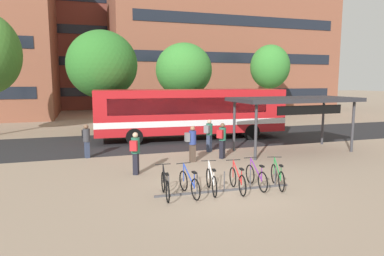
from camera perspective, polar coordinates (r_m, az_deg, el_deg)
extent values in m
plane|color=gray|center=(12.19, 5.14, -10.05)|extent=(200.00, 200.00, 0.00)
cube|color=#232326|center=(21.55, -5.34, -2.15)|extent=(80.00, 7.20, 0.01)
cube|color=red|center=(21.83, -0.19, 2.90)|extent=(12.13, 3.26, 2.70)
cube|color=white|center=(21.90, -0.19, 1.21)|extent=(12.15, 3.28, 0.36)
cube|color=black|center=(23.70, 12.76, 5.84)|extent=(1.14, 2.35, 0.40)
cube|color=black|center=(23.99, 13.83, 3.77)|extent=(0.21, 2.19, 1.40)
cube|color=black|center=(22.94, -1.68, 4.16)|extent=(9.83, 0.65, 0.97)
cube|color=black|center=(20.52, -0.15, 3.72)|extent=(9.83, 0.65, 0.97)
cylinder|color=black|center=(24.23, 7.69, 0.12)|extent=(1.02, 0.36, 1.00)
cylinder|color=black|center=(22.13, 9.94, -0.67)|extent=(1.02, 0.36, 1.00)
cylinder|color=black|center=(22.53, -10.13, -0.52)|extent=(1.02, 0.36, 1.00)
cylinder|color=black|center=(20.26, -9.63, -1.45)|extent=(1.02, 0.36, 1.00)
cube|color=#47474C|center=(11.91, 5.39, -10.34)|extent=(4.83, 0.29, 0.06)
cylinder|color=#47474C|center=(11.30, -3.92, -9.64)|extent=(0.04, 0.04, 0.70)
cylinder|color=#47474C|center=(11.52, 0.86, -9.27)|extent=(0.04, 0.04, 0.70)
cylinder|color=#47474C|center=(11.82, 5.41, -8.87)|extent=(0.04, 0.04, 0.70)
cylinder|color=#47474C|center=(12.18, 9.71, -8.43)|extent=(0.04, 0.04, 0.70)
cylinder|color=#47474C|center=(12.61, 13.73, -7.98)|extent=(0.04, 0.04, 0.70)
torus|color=black|center=(11.71, -4.86, -9.01)|extent=(0.11, 0.71, 0.70)
torus|color=black|center=(10.74, -4.11, -10.57)|extent=(0.11, 0.71, 0.70)
cube|color=black|center=(11.15, -4.53, -8.19)|extent=(0.12, 0.92, 0.58)
cylinder|color=black|center=(10.76, -4.20, -9.07)|extent=(0.03, 0.03, 0.55)
cube|color=black|center=(10.68, -4.21, -7.71)|extent=(0.12, 0.23, 0.05)
cylinder|color=black|center=(11.60, -4.86, -7.55)|extent=(0.03, 0.03, 0.65)
cylinder|color=black|center=(11.52, -4.88, -6.05)|extent=(0.52, 0.08, 0.03)
torus|color=black|center=(11.82, -1.44, -8.82)|extent=(0.11, 0.70, 0.70)
torus|color=black|center=(10.92, 0.60, -10.24)|extent=(0.11, 0.70, 0.70)
cube|color=#1E3DB2|center=(11.29, -0.51, -7.95)|extent=(0.12, 0.92, 0.58)
cylinder|color=#1E3DB2|center=(10.93, 0.38, -8.77)|extent=(0.03, 0.03, 0.55)
cube|color=black|center=(10.86, 0.39, -7.44)|extent=(0.12, 0.23, 0.05)
cylinder|color=#1E3DB2|center=(11.71, -1.41, -7.38)|extent=(0.03, 0.03, 0.65)
cylinder|color=black|center=(11.63, -1.42, -5.88)|extent=(0.52, 0.08, 0.03)
torus|color=black|center=(12.16, 2.76, -8.34)|extent=(0.16, 0.70, 0.70)
torus|color=black|center=(11.21, 3.77, -9.77)|extent=(0.16, 0.70, 0.70)
cube|color=silver|center=(11.62, 3.24, -7.52)|extent=(0.18, 0.91, 0.58)
cylinder|color=silver|center=(11.22, 3.68, -8.34)|extent=(0.03, 0.03, 0.55)
cube|color=black|center=(11.15, 3.69, -7.04)|extent=(0.14, 0.23, 0.05)
cylinder|color=silver|center=(12.06, 2.79, -6.93)|extent=(0.04, 0.04, 0.65)
cylinder|color=black|center=(11.98, 2.80, -5.48)|extent=(0.52, 0.11, 0.03)
torus|color=black|center=(12.35, 6.83, -8.14)|extent=(0.13, 0.70, 0.70)
torus|color=black|center=(11.42, 8.42, -9.50)|extent=(0.13, 0.70, 0.70)
cube|color=red|center=(11.82, 7.59, -7.31)|extent=(0.14, 0.92, 0.58)
cylinder|color=red|center=(11.44, 8.28, -8.09)|extent=(0.03, 0.03, 0.55)
cube|color=black|center=(11.37, 8.31, -6.81)|extent=(0.13, 0.23, 0.05)
cylinder|color=red|center=(12.25, 6.89, -6.75)|extent=(0.04, 0.04, 0.65)
cylinder|color=black|center=(12.17, 6.91, -5.32)|extent=(0.52, 0.09, 0.03)
torus|color=black|center=(12.80, 9.68, -7.62)|extent=(0.08, 0.71, 0.70)
torus|color=black|center=(11.92, 11.75, -8.84)|extent=(0.08, 0.71, 0.70)
cube|color=#702893|center=(12.29, 10.67, -6.78)|extent=(0.08, 0.92, 0.58)
cylinder|color=#702893|center=(11.93, 11.57, -7.50)|extent=(0.03, 0.03, 0.55)
cube|color=black|center=(11.87, 11.60, -6.27)|extent=(0.11, 0.22, 0.05)
cylinder|color=#702893|center=(12.70, 9.75, -6.27)|extent=(0.03, 0.03, 0.65)
cylinder|color=black|center=(12.63, 9.78, -4.89)|extent=(0.52, 0.05, 0.03)
torus|color=black|center=(13.06, 13.50, -7.41)|extent=(0.24, 0.69, 0.70)
torus|color=black|center=(12.12, 14.72, -8.66)|extent=(0.24, 0.69, 0.70)
cube|color=#1E7F38|center=(12.53, 14.11, -6.60)|extent=(0.30, 0.89, 0.58)
cylinder|color=#1E7F38|center=(12.14, 14.64, -7.33)|extent=(0.04, 0.04, 0.55)
cube|color=black|center=(12.07, 14.68, -6.12)|extent=(0.16, 0.24, 0.05)
cylinder|color=#1E7F38|center=(12.97, 13.57, -6.09)|extent=(0.04, 0.04, 0.65)
cylinder|color=black|center=(12.90, 13.62, -4.74)|extent=(0.51, 0.18, 0.03)
cylinder|color=#38383D|center=(16.39, 10.62, -0.70)|extent=(0.14, 0.14, 2.68)
cylinder|color=#38383D|center=(19.91, 25.28, 0.18)|extent=(0.14, 0.14, 2.68)
cylinder|color=#38383D|center=(18.39, 7.08, 0.30)|extent=(0.14, 0.14, 2.68)
cylinder|color=#38383D|center=(21.59, 21.04, 0.96)|extent=(0.14, 0.14, 2.68)
cube|color=#28282D|center=(18.78, 16.72, 4.60)|extent=(6.68, 3.25, 0.20)
cube|color=black|center=(17.78, 19.10, 2.88)|extent=(3.72, 0.17, 0.44)
cube|color=black|center=(13.97, -9.35, -5.91)|extent=(0.29, 0.32, 0.88)
cylinder|color=#23664C|center=(13.82, -9.42, -2.88)|extent=(0.45, 0.45, 0.62)
sphere|color=tan|center=(13.74, -9.46, -1.17)|extent=(0.22, 0.22, 0.22)
cube|color=#B21E23|center=(13.56, -9.73, -2.96)|extent=(0.33, 0.28, 0.40)
cube|color=black|center=(16.65, 5.08, -3.57)|extent=(0.33, 0.32, 0.90)
cylinder|color=#23664C|center=(16.52, 5.11, -0.99)|extent=(0.48, 0.48, 0.62)
sphere|color=brown|center=(16.46, 5.13, 0.46)|extent=(0.22, 0.22, 0.22)
cube|color=#B21E23|center=(16.28, 4.71, -1.00)|extent=(0.32, 0.33, 0.40)
cube|color=#2D3851|center=(17.51, -17.14, -3.48)|extent=(0.26, 0.30, 0.80)
cylinder|color=#333338|center=(17.39, -17.23, -1.17)|extent=(0.41, 0.41, 0.63)
sphere|color=brown|center=(17.33, -17.29, 0.21)|extent=(0.22, 0.22, 0.22)
cube|color=black|center=(17.63, -17.45, -0.96)|extent=(0.32, 0.24, 0.40)
cube|color=#2D3851|center=(18.14, 2.89, -2.57)|extent=(0.33, 0.32, 0.92)
cylinder|color=#23664C|center=(18.02, 2.91, -0.21)|extent=(0.48, 0.48, 0.60)
sphere|color=tan|center=(17.96, 2.92, 1.08)|extent=(0.22, 0.22, 0.22)
cube|color=slate|center=(17.79, 2.50, -0.21)|extent=(0.32, 0.33, 0.40)
cube|color=#47382D|center=(15.89, 0.09, -4.21)|extent=(0.27, 0.21, 0.83)
cylinder|color=navy|center=(15.76, 0.10, -1.60)|extent=(0.35, 0.35, 0.63)
sphere|color=#936B4C|center=(15.69, 0.10, -0.07)|extent=(0.22, 0.22, 0.22)
cube|color=slate|center=(15.66, -0.80, -1.54)|extent=(0.19, 0.29, 0.40)
cylinder|color=brown|center=(27.69, -1.35, 3.03)|extent=(0.32, 0.32, 2.81)
ellipsoid|color=#388433|center=(27.60, -1.37, 9.69)|extent=(4.49, 4.49, 4.26)
cylinder|color=brown|center=(33.81, 12.72, 4.16)|extent=(0.32, 0.32, 3.33)
ellipsoid|color=#388433|center=(33.77, 12.90, 9.96)|extent=(3.73, 3.73, 4.13)
cylinder|color=brown|center=(24.99, -14.50, 2.32)|extent=(0.32, 0.32, 2.86)
ellipsoid|color=#2D7028|center=(24.91, -14.78, 10.20)|extent=(4.86, 4.86, 4.71)
cube|color=brown|center=(43.32, 4.95, 18.33)|extent=(26.04, 10.80, 23.23)
cube|color=black|center=(37.67, 7.99, 5.65)|extent=(22.91, 0.06, 1.10)
cube|color=black|center=(37.72, 8.11, 11.54)|extent=(22.91, 0.06, 1.10)
cube|color=black|center=(38.17, 8.22, 17.34)|extent=(22.91, 0.06, 1.10)
cube|color=brown|center=(52.48, -15.88, 12.00)|extent=(15.24, 12.66, 15.56)
cube|color=black|center=(45.99, -15.33, 5.85)|extent=(13.41, 0.06, 1.10)
cube|color=black|center=(46.04, -15.51, 10.69)|extent=(13.41, 0.06, 1.10)
cube|color=black|center=(46.41, -15.69, 15.49)|extent=(13.41, 0.06, 1.10)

